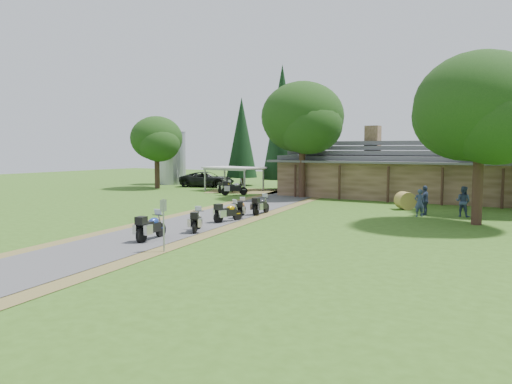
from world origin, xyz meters
The scene contains 24 objects.
ground centered at (0.00, 0.00, 0.00)m, with size 120.00×120.00×0.00m, color #345518.
driveway centered at (-0.50, 4.00, 0.00)m, with size 46.00×46.00×0.00m, color #48484B.
lodge centered at (6.00, 24.00, 2.45)m, with size 21.40×9.40×4.90m, color brown, non-canonical shape.
silo centered at (-21.55, 26.59, 3.31)m, with size 3.26×3.26×6.62m, color gray.
carport centered at (-10.11, 22.38, 1.18)m, with size 5.45×3.63×2.36m, color silver, non-canonical shape.
car_white_sedan centered at (-16.03, 25.60, 0.93)m, with size 5.59×2.36×1.86m, color silver.
car_dark_suv centered at (-15.36, 25.09, 1.23)m, with size 6.44×2.74×2.46m, color black.
motorcycle_row_a centered at (1.19, -1.97, 0.67)m, with size 1.96×0.64×1.34m, color #213998, non-canonical shape.
motorcycle_row_b centered at (1.54, 0.97, 0.61)m, with size 1.77×0.58×1.21m, color #B1B5B9, non-canonical shape.
motorcycle_row_c centered at (1.06, 4.52, 0.61)m, with size 1.80×0.59×1.23m, color #C08F03, non-canonical shape.
motorcycle_row_d centered at (0.73, 6.49, 0.59)m, with size 1.72×0.56×1.18m, color orange, non-canonical shape.
motorcycle_row_e centered at (1.03, 8.38, 0.63)m, with size 1.83×0.60×1.25m, color black, non-canonical shape.
motorcycle_carport_a centered at (-9.56, 20.10, 0.59)m, with size 1.72×0.56×1.18m, color #DDC10B, non-canonical shape.
motorcycle_carport_b centered at (-7.47, 18.35, 0.72)m, with size 2.10×0.69×1.44m, color gray, non-canonical shape.
person_a centered at (9.94, 12.37, 1.00)m, with size 0.57×0.41×2.00m, color #324160.
person_b centered at (12.27, 13.68, 1.10)m, with size 0.62×0.45×2.20m, color #324160.
person_c centered at (10.10, 13.20, 1.10)m, with size 0.62×0.45×2.19m, color #324160.
hay_bale centered at (8.30, 15.61, 0.60)m, with size 1.21×1.21×1.11m, color olive.
sign_post centered at (3.41, -3.67, 1.08)m, with size 0.39×0.06×2.16m, color gray, non-canonical shape.
oak_lodge_left centered at (-1.38, 19.57, 5.51)m, with size 6.97×6.97×11.03m, color black, non-canonical shape.
oak_driveway centered at (13.39, 10.63, 5.18)m, with size 7.03×7.03×10.36m, color black, non-canonical shape.
oak_silo centered at (-18.82, 20.93, 4.23)m, with size 5.42×5.42×8.46m, color black, non-canonical shape.
cedar_near centered at (-6.65, 25.97, 6.28)m, with size 4.04×4.04×12.55m, color black.
cedar_far centered at (-13.28, 28.86, 4.95)m, with size 3.49×3.49×9.90m, color black.
Camera 1 is at (16.71, -18.93, 4.18)m, focal length 35.00 mm.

